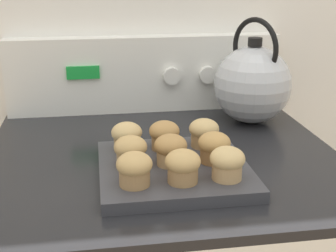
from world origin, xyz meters
TOP-DOWN VIEW (x-y plane):
  - control_panel at (0.00, 0.67)m, footprint 0.72×0.07m
  - muffin_pan at (0.01, 0.25)m, footprint 0.28×0.28m
  - muffin_r0_c0 at (-0.07, 0.17)m, footprint 0.06×0.06m
  - muffin_r0_c1 at (0.01, 0.17)m, footprint 0.06×0.06m
  - muffin_r0_c2 at (0.09, 0.17)m, footprint 0.06×0.06m
  - muffin_r1_c0 at (-0.07, 0.25)m, footprint 0.06×0.06m
  - muffin_r1_c1 at (0.00, 0.24)m, footprint 0.06×0.06m
  - muffin_r1_c2 at (0.08, 0.24)m, footprint 0.06×0.06m
  - muffin_r2_c0 at (-0.08, 0.33)m, footprint 0.06×0.06m
  - muffin_r2_c1 at (0.00, 0.32)m, footprint 0.06×0.06m
  - muffin_r2_c2 at (0.08, 0.32)m, footprint 0.06×0.06m
  - tea_kettle at (0.25, 0.53)m, footprint 0.19×0.22m

SIDE VIEW (x-z plane):
  - muffin_pan at x=0.01m, z-range 0.89..0.91m
  - muffin_r0_c0 at x=-0.07m, z-range 0.91..0.97m
  - muffin_r0_c1 at x=0.01m, z-range 0.91..0.97m
  - muffin_r0_c2 at x=0.09m, z-range 0.91..0.97m
  - muffin_r1_c0 at x=-0.07m, z-range 0.91..0.97m
  - muffin_r1_c1 at x=0.00m, z-range 0.91..0.97m
  - muffin_r1_c2 at x=0.08m, z-range 0.91..0.97m
  - muffin_r2_c0 at x=-0.08m, z-range 0.91..0.97m
  - muffin_r2_c1 at x=0.00m, z-range 0.91..0.97m
  - muffin_r2_c2 at x=0.08m, z-range 0.91..0.97m
  - tea_kettle at x=0.25m, z-range 0.86..1.12m
  - control_panel at x=0.00m, z-range 0.89..1.09m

